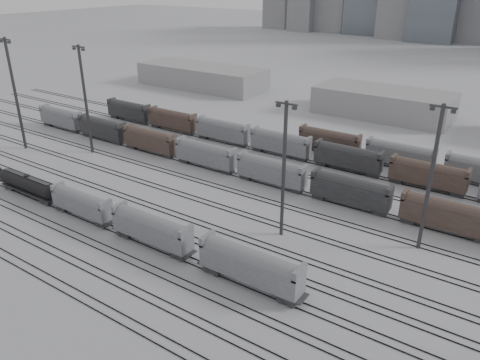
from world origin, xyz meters
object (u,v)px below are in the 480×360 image
Objects in this scene: hopper_car_c at (250,265)px; light_mast_c at (284,168)px; hopper_car_a at (82,202)px; tank_car_b at (28,184)px; hopper_car_b at (152,228)px; light_mast_a at (15,92)px.

hopper_car_c is 17.31m from light_mast_c.
tank_car_b is at bearing 180.00° from hopper_car_a.
tank_car_b is at bearing 180.00° from hopper_car_b.
light_mast_c is (73.67, -1.00, -2.11)m from light_mast_a.
light_mast_a is at bearing 165.02° from hopper_car_b.
light_mast_c is at bearing 24.41° from hopper_car_a.
hopper_car_b is at bearing -14.98° from light_mast_a.
hopper_car_a is (15.97, 0.00, 0.53)m from tank_car_b.
light_mast_c reaches higher than hopper_car_b.
hopper_car_b is 61.47m from light_mast_a.
light_mast_a is (-25.47, 15.63, 11.76)m from tank_car_b.
hopper_car_b is 18.56m from hopper_car_c.
light_mast_c is (-3.33, 14.63, 8.64)m from hopper_car_c.
light_mast_a is 1.17× the size of light_mast_c.
hopper_car_a is at bearing 0.00° from tank_car_b.
hopper_car_c is at bearing -77.18° from light_mast_c.
hopper_car_a is 0.59× the size of light_mast_c.
hopper_car_b reaches higher than tank_car_b.
light_mast_a reaches higher than hopper_car_c.
hopper_car_c is at bearing 0.00° from tank_car_b.
hopper_car_b is 0.56× the size of light_mast_a.
hopper_car_c is 0.58× the size of light_mast_a.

